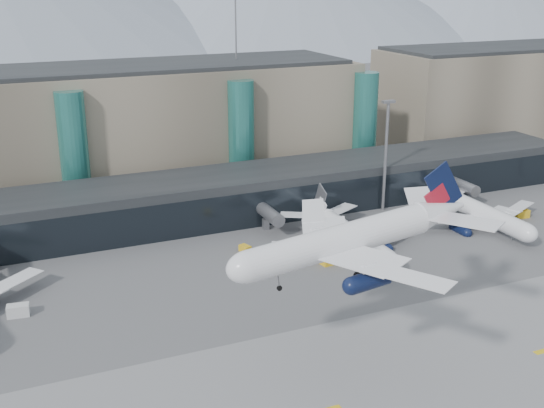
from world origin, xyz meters
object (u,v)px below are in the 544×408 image
Objects in this scene: lightmast_mid at (386,150)px; veh_b at (245,249)px; veh_a at (18,310)px; veh_d at (437,208)px; jet_parked_right at (476,205)px; jet_parked_mid at (347,227)px; veh_e at (522,214)px; veh_h at (331,258)px; veh_g at (347,247)px; hero_jet at (363,227)px; veh_c at (325,257)px.

veh_b is (-38.59, -10.79, -13.74)m from lightmast_mid.
veh_d is at bearing 16.53° from veh_a.
veh_a is (-95.40, -5.50, -3.23)m from jet_parked_right.
lightmast_mid is 23.18m from jet_parked_right.
veh_d is (-3.06, 9.54, -3.31)m from jet_parked_right.
lightmast_mid is 42.37m from veh_b.
lightmast_mid is at bearing 122.35° from veh_d.
lightmast_mid is 0.74× the size of jet_parked_mid.
veh_h reaches higher than veh_e.
jet_parked_mid is at bearing 170.95° from veh_d.
veh_g is at bearing -137.65° from lightmast_mid.
veh_d is at bearing -70.01° from jet_parked_mid.
lightmast_mid is at bearing 93.59° from veh_g.
jet_parked_mid is at bearing -139.22° from lightmast_mid.
veh_d is at bearing -29.52° from lightmast_mid.
jet_parked_mid is 9.70m from veh_h.
veh_e is at bearing 9.49° from veh_a.
veh_e is 1.49× the size of veh_g.
hero_jet is at bearing 160.25° from veh_b.
hero_jet is 47.10m from veh_g.
veh_c is 7.60m from veh_g.
jet_parked_right reaches higher than veh_a.
lightmast_mid is 11.84× the size of veh_g.
veh_h reaches higher than veh_c.
jet_parked_mid is 9.45m from veh_c.
veh_b is at bearing 75.27° from jet_parked_mid.
veh_e is (44.71, -0.66, -3.29)m from jet_parked_mid.
veh_d is at bearing 17.87° from jet_parked_right.
hero_jet is at bearing 126.99° from jet_parked_right.
lightmast_mid is at bearing 41.51° from jet_parked_right.
lightmast_mid reaches higher than veh_a.
veh_a is 55.32m from veh_c.
hero_jet is at bearing -125.33° from lightmast_mid.
jet_parked_right is at bearing -87.86° from jet_parked_mid.
veh_a reaches higher than veh_b.
veh_h is (-39.48, -6.90, -3.07)m from jet_parked_right.
veh_b is 0.72× the size of veh_c.
veh_e is (52.12, 4.19, 0.01)m from veh_c.
hero_jet is at bearing -31.83° from veh_a.
lightmast_mid reaches higher than veh_c.
veh_a is 1.06× the size of veh_c.
veh_c is 1.50m from veh_h.
jet_parked_right is 12.56m from veh_e.
veh_a is at bearing 161.12° from veh_d.
veh_g is (19.08, -6.99, -0.04)m from veh_b.
veh_a is 0.84× the size of veh_h.
hero_jet is 1.07× the size of jet_parked_mid.
veh_c is (-7.41, -4.85, -3.30)m from jet_parked_mid.
lightmast_mid reaches higher than jet_parked_right.
jet_parked_mid is 32.68m from jet_parked_right.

